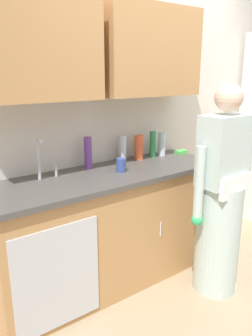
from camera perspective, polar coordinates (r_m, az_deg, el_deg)
The scene contains 13 objects.
ground_plane at distance 2.91m, azimuth 15.23°, elevation -20.15°, with size 9.00×9.00×0.00m, color #998466.
kitchen_wall_with_uppers at distance 2.99m, azimuth 0.26°, elevation 11.82°, with size 4.80×0.44×2.70m.
counter_cabinet at distance 2.79m, azimuth -2.99°, elevation -10.50°, with size 1.90×0.62×0.90m.
countertop at distance 2.61m, azimuth -3.10°, elevation -1.20°, with size 1.96×0.66×0.04m, color #474442.
sink at distance 2.41m, azimuth -12.22°, elevation -2.90°, with size 0.50×0.36×0.35m.
person_at_sink at distance 2.68m, azimuth 15.64°, elevation -6.55°, with size 0.55×0.34×1.62m.
bottle_water_tall at distance 3.14m, azimuth 6.10°, elevation 4.07°, with size 0.07×0.07×0.22m, color silver.
bottle_water_short at distance 2.90m, azimuth -0.61°, elevation 3.33°, with size 0.07×0.07×0.23m, color silver.
bottle_dish_liquid at distance 2.98m, azimuth 2.16°, elevation 3.54°, with size 0.08×0.08×0.22m, color #E05933.
bottle_soap at distance 2.70m, azimuth -6.47°, elevation 2.55°, with size 0.06×0.06×0.26m, color #66388C.
bottle_cleaner_spray at distance 3.08m, azimuth 4.54°, elevation 4.05°, with size 0.06×0.06×0.24m, color #2D8C4C.
cup_by_sink at distance 2.62m, azimuth -0.86°, elevation 0.50°, with size 0.08×0.08×0.11m, color #33478C.
sponge at distance 3.27m, azimuth 9.34°, elevation 2.73°, with size 0.11×0.07×0.03m, color #4CBF4C.
Camera 1 is at (-1.93, -1.39, 1.69)m, focal length 35.92 mm.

